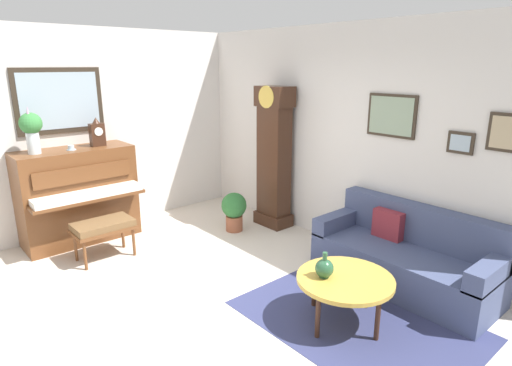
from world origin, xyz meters
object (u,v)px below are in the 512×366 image
(teacup, at_px, (71,148))
(potted_plant, at_px, (234,209))
(grandfather_clock, at_px, (274,161))
(green_jug, at_px, (324,268))
(coffee_table, at_px, (345,281))
(mantel_clock, at_px, (97,133))
(couch, at_px, (406,257))
(piano, at_px, (78,195))
(piano_bench, at_px, (103,227))
(flower_vase, at_px, (31,128))

(teacup, relative_size, potted_plant, 0.21)
(grandfather_clock, relative_size, green_jug, 8.46)
(coffee_table, distance_m, mantel_clock, 3.75)
(couch, xyz_separation_m, coffee_table, (0.01, -1.08, 0.11))
(grandfather_clock, height_order, coffee_table, grandfather_clock)
(piano, distance_m, mantel_clock, 0.86)
(piano_bench, bearing_deg, couch, 38.77)
(couch, height_order, flower_vase, flower_vase)
(green_jug, bearing_deg, flower_vase, -156.88)
(piano, xyz_separation_m, teacup, (0.06, -0.04, 0.65))
(piano, height_order, mantel_clock, mantel_clock)
(piano_bench, height_order, teacup, teacup)
(couch, distance_m, flower_vase, 4.58)
(grandfather_clock, height_order, mantel_clock, grandfather_clock)
(coffee_table, bearing_deg, teacup, -161.35)
(potted_plant, bearing_deg, teacup, -119.95)
(couch, distance_m, green_jug, 1.24)
(mantel_clock, bearing_deg, green_jug, 11.10)
(potted_plant, bearing_deg, green_jug, -18.43)
(mantel_clock, relative_size, potted_plant, 0.68)
(piano_bench, relative_size, green_jug, 2.92)
(potted_plant, bearing_deg, grandfather_clock, 72.35)
(green_jug, bearing_deg, potted_plant, 161.57)
(grandfather_clock, xyz_separation_m, potted_plant, (-0.19, -0.59, -0.64))
(piano, distance_m, couch, 4.16)
(couch, relative_size, teacup, 16.38)
(couch, height_order, green_jug, couch)
(grandfather_clock, distance_m, potted_plant, 0.89)
(piano_bench, xyz_separation_m, coffee_table, (2.76, 1.13, 0.02))
(grandfather_clock, relative_size, coffee_table, 2.31)
(piano, relative_size, grandfather_clock, 0.71)
(piano_bench, bearing_deg, teacup, -176.47)
(couch, height_order, mantel_clock, mantel_clock)
(grandfather_clock, bearing_deg, mantel_clock, -122.30)
(piano, height_order, green_jug, piano)
(teacup, xyz_separation_m, green_jug, (3.34, 1.03, -0.74))
(mantel_clock, xyz_separation_m, flower_vase, (-0.00, -0.78, 0.14))
(couch, relative_size, coffee_table, 2.16)
(green_jug, bearing_deg, mantel_clock, -168.90)
(mantel_clock, bearing_deg, piano_bench, -22.94)
(couch, xyz_separation_m, flower_vase, (-3.51, -2.66, 1.26))
(couch, distance_m, mantel_clock, 4.14)
(green_jug, bearing_deg, grandfather_clock, 147.28)
(coffee_table, xyz_separation_m, mantel_clock, (-3.52, -0.80, 1.00))
(piano, height_order, teacup, teacup)
(coffee_table, distance_m, teacup, 3.76)
(coffee_table, height_order, green_jug, green_jug)
(grandfather_clock, distance_m, coffee_table, 2.61)
(flower_vase, xyz_separation_m, potted_plant, (1.09, 2.21, -1.25))
(flower_vase, relative_size, green_jug, 2.42)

